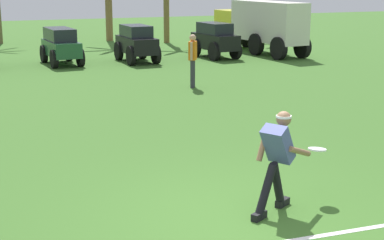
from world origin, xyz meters
name	(u,v)px	position (x,y,z in m)	size (l,w,h in m)	color
ground_plane	(237,218)	(0.00, 0.00, 0.00)	(80.00, 80.00, 0.00)	#3C6A27
frisbee_thrower	(277,156)	(0.63, 0.07, 0.79)	(1.12, 0.58, 1.39)	black
frisbee_in_flight	(317,149)	(1.42, 0.29, 0.73)	(0.38, 0.38, 0.05)	white
teammate_near_sideline	(193,56)	(3.10, 9.25, 0.94)	(0.35, 0.45, 1.56)	#33333D
parked_car_slot_b	(61,45)	(0.33, 15.50, 0.72)	(1.30, 2.46, 1.34)	#235133
parked_car_slot_c	(137,43)	(3.14, 15.08, 0.74)	(1.23, 2.38, 1.40)	black
parked_car_slot_d	(215,39)	(6.43, 15.09, 0.74)	(1.39, 2.44, 1.40)	black
box_truck	(261,24)	(8.90, 15.82, 1.23)	(1.78, 5.98, 2.20)	yellow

